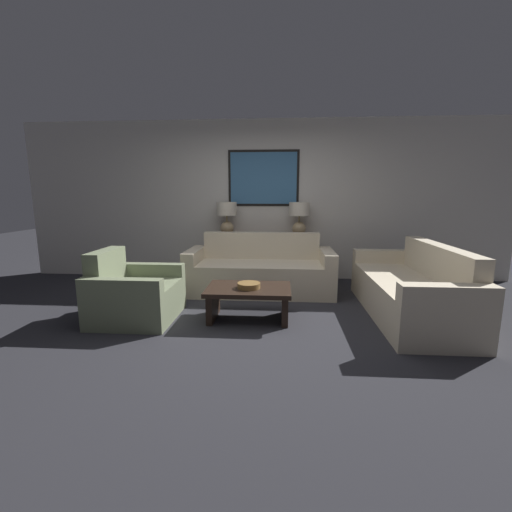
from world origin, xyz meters
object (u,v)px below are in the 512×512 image
Objects in this scene: couch_by_back_wall at (260,272)px; coffee_table at (249,296)px; console_table at (263,259)px; table_lamp_right at (299,216)px; armchair_near_back_wall at (134,295)px; table_lamp_left at (227,216)px; decorative_bowl at (249,285)px; couch_by_side at (410,291)px.

coffee_table is (-0.06, -1.15, -0.02)m from couch_by_back_wall.
table_lamp_right reaches higher than console_table.
table_lamp_right reaches higher than armchair_near_back_wall.
table_lamp_left and table_lamp_right have the same top height.
decorative_bowl is (-0.06, -1.86, 0.04)m from console_table.
couch_by_side is 8.15× the size of decorative_bowl.
table_lamp_right is at bearing 70.12° from coffee_table.
decorative_bowl is at bearing -109.33° from table_lamp_right.
couch_by_side reaches higher than coffee_table.
console_table is 0.93m from table_lamp_left.
table_lamp_left is at bearing 180.00° from console_table.
table_lamp_right is 2.87m from armchair_near_back_wall.
couch_by_side reaches higher than decorative_bowl.
couch_by_side is (1.85, -0.88, 0.00)m from couch_by_back_wall.
table_lamp_right reaches higher than decorative_bowl.
couch_by_back_wall is at bearing 86.78° from coffee_table.
table_lamp_left is 1.00× the size of table_lamp_right.
console_table is at bearing 90.00° from couch_by_back_wall.
decorative_bowl is at bearing -91.80° from console_table.
table_lamp_left is 3.01m from couch_by_side.
table_lamp_right is at bearing 0.00° from console_table.
couch_by_side is at bearing -51.08° from table_lamp_right.
coffee_table is 0.15m from decorative_bowl.
table_lamp_right is 2.09m from decorative_bowl.
table_lamp_right reaches higher than coffee_table.
coffee_table is (-0.06, -1.83, -0.10)m from console_table.
console_table is 1.83m from coffee_table.
decorative_bowl is 0.28× the size of armchair_near_back_wall.
coffee_table is 1.03× the size of armchair_near_back_wall.
table_lamp_left is 0.26× the size of couch_by_side.
table_lamp_left is 2.21m from armchair_near_back_wall.
console_table is at bearing 139.94° from couch_by_side.
armchair_near_back_wall is (-0.81, -1.89, -0.81)m from table_lamp_left.
table_lamp_right is 0.26× the size of couch_by_side.
console_table reaches higher than decorative_bowl.
decorative_bowl is at bearing -80.83° from coffee_table.
coffee_table is at bearing -92.03° from console_table.
table_lamp_right is 2.11m from coffee_table.
armchair_near_back_wall is (-1.34, -0.03, -0.14)m from decorative_bowl.
armchair_near_back_wall is at bearing -113.10° from table_lamp_left.
table_lamp_right reaches higher than couch_by_side.
armchair_near_back_wall is (-1.40, -1.89, -0.10)m from console_table.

